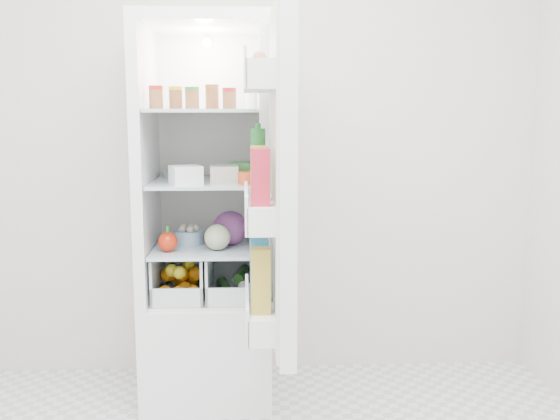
{
  "coord_description": "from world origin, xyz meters",
  "views": [
    {
      "loc": [
        0.02,
        -1.73,
        1.37
      ],
      "look_at": [
        0.14,
        0.95,
        0.95
      ],
      "focal_mm": 40.0,
      "sensor_mm": 36.0,
      "label": 1
    }
  ],
  "objects_px": {
    "red_cabbage": "(230,228)",
    "mushroom_bowl": "(189,237)",
    "fridge_door": "(275,187)",
    "refrigerator": "(208,259)"
  },
  "relations": [
    {
      "from": "red_cabbage",
      "to": "mushroom_bowl",
      "type": "height_order",
      "value": "red_cabbage"
    },
    {
      "from": "red_cabbage",
      "to": "fridge_door",
      "type": "distance_m",
      "value": 0.66
    },
    {
      "from": "mushroom_bowl",
      "to": "red_cabbage",
      "type": "bearing_deg",
      "value": -8.21
    },
    {
      "from": "refrigerator",
      "to": "mushroom_bowl",
      "type": "distance_m",
      "value": 0.15
    },
    {
      "from": "fridge_door",
      "to": "mushroom_bowl",
      "type": "bearing_deg",
      "value": 32.32
    },
    {
      "from": "red_cabbage",
      "to": "mushroom_bowl",
      "type": "xyz_separation_m",
      "value": [
        -0.2,
        0.03,
        -0.05
      ]
    },
    {
      "from": "red_cabbage",
      "to": "mushroom_bowl",
      "type": "distance_m",
      "value": 0.21
    },
    {
      "from": "refrigerator",
      "to": "mushroom_bowl",
      "type": "bearing_deg",
      "value": -158.97
    },
    {
      "from": "mushroom_bowl",
      "to": "fridge_door",
      "type": "height_order",
      "value": "fridge_door"
    },
    {
      "from": "refrigerator",
      "to": "fridge_door",
      "type": "bearing_deg",
      "value": -64.45
    }
  ]
}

